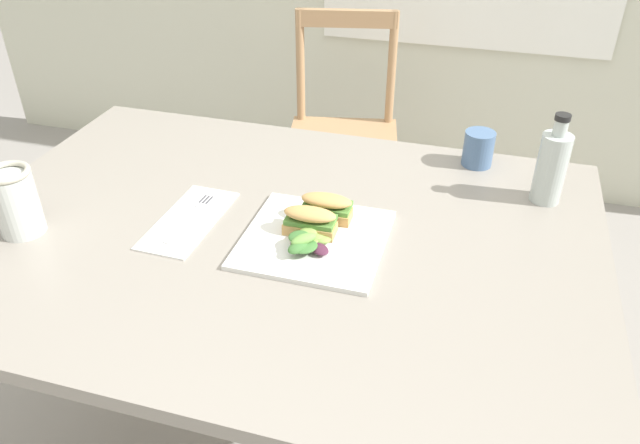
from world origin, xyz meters
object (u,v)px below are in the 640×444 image
object	(u,v)px
dining_table	(274,274)
chair_wooden_far	(343,135)
bottle_cold_brew	(550,170)
plate_lunch	(314,239)
mason_jar_iced_tea	(16,204)
sandwich_half_back	(327,207)
cup_extra_side	(478,149)
fork_on_napkin	(193,214)
sandwich_half_front	(310,220)

from	to	relation	value
dining_table	chair_wooden_far	xyz separation A→B (m)	(-0.12, 1.06, -0.18)
dining_table	bottle_cold_brew	world-z (taller)	bottle_cold_brew
plate_lunch	bottle_cold_brew	xyz separation A→B (m)	(0.44, 0.29, 0.07)
bottle_cold_brew	mason_jar_iced_tea	xyz separation A→B (m)	(-1.01, -0.42, -0.01)
dining_table	sandwich_half_back	distance (m)	0.19
plate_lunch	cup_extra_side	distance (m)	0.50
plate_lunch	sandwich_half_back	size ratio (longest dim) A/B	2.61
plate_lunch	mason_jar_iced_tea	size ratio (longest dim) A/B	1.96
chair_wooden_far	fork_on_napkin	world-z (taller)	chair_wooden_far
plate_lunch	fork_on_napkin	distance (m)	0.27
plate_lunch	mason_jar_iced_tea	bearing A→B (deg)	-167.26
plate_lunch	bottle_cold_brew	distance (m)	0.53
dining_table	fork_on_napkin	size ratio (longest dim) A/B	7.08
dining_table	chair_wooden_far	bearing A→B (deg)	96.36
plate_lunch	bottle_cold_brew	world-z (taller)	bottle_cold_brew
cup_extra_side	mason_jar_iced_tea	bearing A→B (deg)	-147.48
fork_on_napkin	chair_wooden_far	bearing A→B (deg)	86.87
plate_lunch	sandwich_half_back	bearing A→B (deg)	86.31
chair_wooden_far	sandwich_half_front	distance (m)	1.13
fork_on_napkin	bottle_cold_brew	distance (m)	0.76
bottle_cold_brew	mason_jar_iced_tea	size ratio (longest dim) A/B	1.43
sandwich_half_front	fork_on_napkin	xyz separation A→B (m)	(-0.26, 0.00, -0.03)
sandwich_half_back	sandwich_half_front	bearing A→B (deg)	-106.38
bottle_cold_brew	cup_extra_side	bearing A→B (deg)	140.96
dining_table	plate_lunch	xyz separation A→B (m)	(0.09, -0.02, 0.12)
chair_wooden_far	mason_jar_iced_tea	xyz separation A→B (m)	(-0.36, -1.21, 0.36)
plate_lunch	sandwich_half_back	world-z (taller)	sandwich_half_back
sandwich_half_back	mason_jar_iced_tea	size ratio (longest dim) A/B	0.75
bottle_cold_brew	sandwich_half_back	bearing A→B (deg)	-153.17
sandwich_half_front	sandwich_half_back	bearing A→B (deg)	73.62
dining_table	sandwich_half_front	distance (m)	0.17
chair_wooden_far	plate_lunch	xyz separation A→B (m)	(0.21, -1.08, 0.30)
plate_lunch	sandwich_half_front	size ratio (longest dim) A/B	2.61
sandwich_half_front	fork_on_napkin	world-z (taller)	sandwich_half_front
fork_on_napkin	mason_jar_iced_tea	size ratio (longest dim) A/B	1.32
mason_jar_iced_tea	bottle_cold_brew	bearing A→B (deg)	22.57
dining_table	mason_jar_iced_tea	size ratio (longest dim) A/B	9.36
dining_table	sandwich_half_back	size ratio (longest dim) A/B	12.43
fork_on_napkin	cup_extra_side	xyz separation A→B (m)	(0.55, 0.40, 0.04)
fork_on_napkin	dining_table	bearing A→B (deg)	0.02
sandwich_half_front	bottle_cold_brew	bearing A→B (deg)	31.64
cup_extra_side	sandwich_half_front	bearing A→B (deg)	-126.20
sandwich_half_front	sandwich_half_back	size ratio (longest dim) A/B	1.00
bottle_cold_brew	chair_wooden_far	bearing A→B (deg)	129.62
dining_table	cup_extra_side	distance (m)	0.57
bottle_cold_brew	cup_extra_side	world-z (taller)	bottle_cold_brew
dining_table	chair_wooden_far	world-z (taller)	chair_wooden_far
sandwich_half_front	mason_jar_iced_tea	size ratio (longest dim) A/B	0.75
fork_on_napkin	bottle_cold_brew	world-z (taller)	bottle_cold_brew
mason_jar_iced_tea	cup_extra_side	bearing A→B (deg)	32.52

